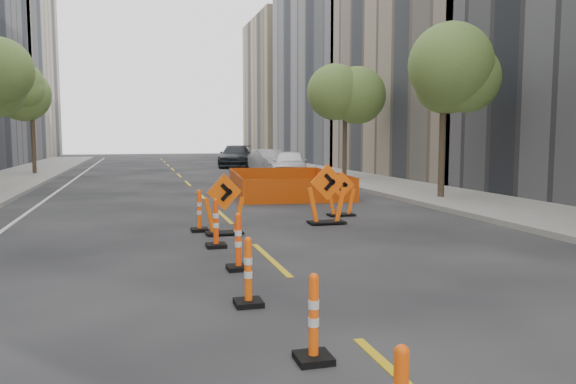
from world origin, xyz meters
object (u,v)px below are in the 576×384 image
object	(u,v)px
chevron_sign_left	(224,204)
parked_car_near	(290,164)
channelizer_3	(248,271)
channelizer_4	(238,241)
parked_car_mid	(269,161)
channelizer_2	(314,318)
chevron_sign_center	(327,194)
channelizer_5	(216,223)
channelizer_6	(199,211)
chevron_sign_right	(341,194)
parked_car_far	(236,156)

from	to	relation	value
chevron_sign_left	parked_car_near	size ratio (longest dim) A/B	0.32
channelizer_3	parked_car_near	size ratio (longest dim) A/B	0.21
channelizer_4	parked_car_mid	world-z (taller)	parked_car_mid
channelizer_2	channelizer_3	distance (m)	2.15
chevron_sign_center	channelizer_5	bearing A→B (deg)	-150.04
channelizer_5	channelizer_6	distance (m)	2.13
channelizer_2	channelizer_6	xyz separation A→B (m)	(-0.28, 8.53, 0.05)
channelizer_5	parked_car_near	bearing A→B (deg)	69.96
channelizer_3	channelizer_6	bearing A→B (deg)	89.93
channelizer_5	parked_car_near	xyz separation A→B (m)	(6.71, 18.38, 0.27)
channelizer_4	parked_car_near	world-z (taller)	parked_car_near
channelizer_2	chevron_sign_right	xyz separation A→B (m)	(4.12, 10.17, 0.19)
channelizer_5	parked_car_far	xyz separation A→B (m)	(5.73, 30.53, 0.29)
channelizer_4	parked_car_mid	xyz separation A→B (m)	(6.63, 25.75, 0.23)
channelizer_2	channelizer_5	size ratio (longest dim) A/B	0.91
chevron_sign_center	parked_car_far	bearing A→B (deg)	79.19
channelizer_4	chevron_sign_center	size ratio (longest dim) A/B	0.63
channelizer_4	channelizer_5	world-z (taller)	channelizer_5
channelizer_3	parked_car_mid	xyz separation A→B (m)	(6.86, 27.88, 0.26)
chevron_sign_left	parked_car_far	xyz separation A→B (m)	(5.32, 29.02, 0.08)
chevron_sign_left	parked_car_mid	distance (m)	22.99
chevron_sign_left	chevron_sign_right	size ratio (longest dim) A/B	1.12
channelizer_2	channelizer_3	bearing A→B (deg)	97.65
channelizer_5	chevron_sign_left	size ratio (longest dim) A/B	0.71
channelizer_6	parked_car_near	world-z (taller)	parked_car_near
parked_car_far	chevron_sign_center	bearing A→B (deg)	-80.12
channelizer_6	parked_car_far	size ratio (longest dim) A/B	0.19
channelizer_3	chevron_sign_right	bearing A→B (deg)	61.26
chevron_sign_right	chevron_sign_left	bearing A→B (deg)	-151.10
channelizer_6	chevron_sign_left	bearing A→B (deg)	-49.11
channelizer_3	parked_car_far	distance (m)	35.29
chevron_sign_right	parked_car_near	size ratio (longest dim) A/B	0.28
channelizer_2	channelizer_4	distance (m)	4.26
channelizer_4	channelizer_6	size ratio (longest dim) A/B	0.98
chevron_sign_left	chevron_sign_center	size ratio (longest dim) A/B	0.91
channelizer_3	channelizer_6	size ratio (longest dim) A/B	0.93
chevron_sign_right	parked_car_near	bearing A→B (deg)	79.16
channelizer_2	channelizer_3	world-z (taller)	channelizer_3
parked_car_near	parked_car_far	distance (m)	12.20
channelizer_3	channelizer_5	world-z (taller)	channelizer_5
channelizer_5	parked_car_mid	bearing A→B (deg)	74.09
channelizer_4	chevron_sign_left	size ratio (longest dim) A/B	0.69
parked_car_far	chevron_sign_right	bearing A→B (deg)	-78.40
channelizer_4	chevron_sign_right	bearing A→B (deg)	54.78
chevron_sign_center	parked_car_near	world-z (taller)	chevron_sign_center
channelizer_2	parked_car_mid	distance (m)	30.72
channelizer_3	channelizer_5	xyz separation A→B (m)	(0.13, 4.26, 0.04)
channelizer_4	chevron_sign_left	world-z (taller)	chevron_sign_left
chevron_sign_right	channelizer_4	bearing A→B (deg)	-126.62
channelizer_6	channelizer_2	bearing A→B (deg)	-88.13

